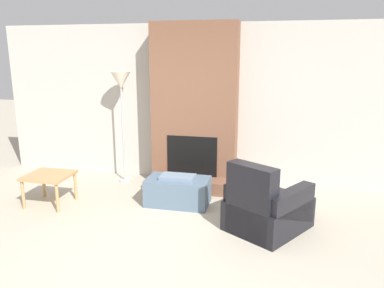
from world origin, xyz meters
name	(u,v)px	position (x,y,z in m)	size (l,w,h in m)	color
ground_plane	(145,260)	(0.00, 0.00, 0.00)	(24.00, 24.00, 0.00)	#B2A893
wall_back	(198,104)	(0.00, 2.73, 1.30)	(6.97, 0.06, 2.60)	#BCB7AD
fireplace	(194,111)	(0.00, 2.47, 1.22)	(1.36, 0.76, 2.60)	brown
ottoman	(178,191)	(-0.04, 1.55, 0.20)	(0.89, 0.51, 0.43)	slate
armchair	(265,209)	(1.21, 0.99, 0.27)	(1.14, 1.19, 0.89)	black
side_table	(49,178)	(-1.83, 1.13, 0.39)	(0.61, 0.56, 0.45)	tan
floor_lamp_left	(121,86)	(-1.19, 2.34, 1.62)	(0.32, 0.32, 1.84)	#ADADB2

